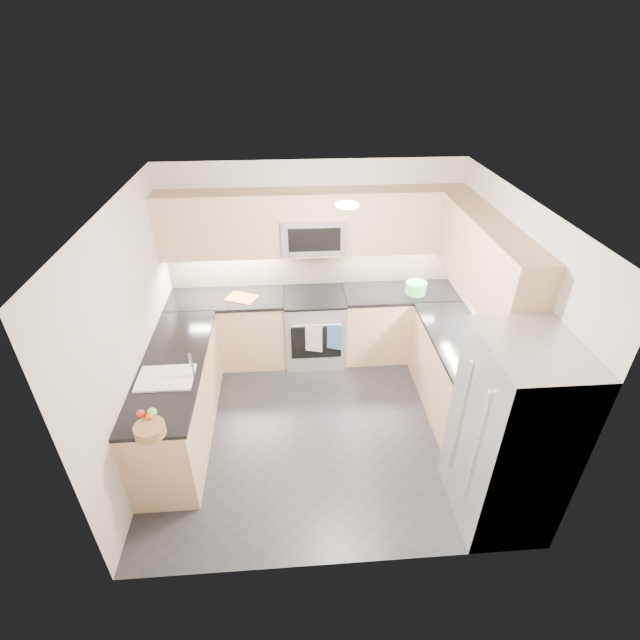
{
  "coord_description": "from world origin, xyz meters",
  "views": [
    {
      "loc": [
        -0.31,
        -3.75,
        3.71
      ],
      "look_at": [
        0.0,
        0.35,
        1.15
      ],
      "focal_mm": 26.0,
      "sensor_mm": 36.0,
      "label": 1
    }
  ],
  "objects_px": {
    "refrigerator": "(510,435)",
    "fruit_basket": "(150,430)",
    "cutting_board": "(242,298)",
    "utensil_bowl": "(416,288)",
    "microwave": "(313,233)",
    "gas_range": "(315,328)"
  },
  "relations": [
    {
      "from": "cutting_board",
      "to": "fruit_basket",
      "type": "relative_size",
      "value": 1.44
    },
    {
      "from": "refrigerator",
      "to": "fruit_basket",
      "type": "relative_size",
      "value": 7.24
    },
    {
      "from": "gas_range",
      "to": "fruit_basket",
      "type": "relative_size",
      "value": 3.66
    },
    {
      "from": "utensil_bowl",
      "to": "cutting_board",
      "type": "relative_size",
      "value": 0.72
    },
    {
      "from": "gas_range",
      "to": "microwave",
      "type": "xyz_separation_m",
      "value": [
        0.0,
        0.12,
        1.24
      ]
    },
    {
      "from": "microwave",
      "to": "cutting_board",
      "type": "relative_size",
      "value": 2.12
    },
    {
      "from": "microwave",
      "to": "cutting_board",
      "type": "distance_m",
      "value": 1.18
    },
    {
      "from": "microwave",
      "to": "cutting_board",
      "type": "xyz_separation_m",
      "value": [
        -0.89,
        -0.14,
        -0.75
      ]
    },
    {
      "from": "gas_range",
      "to": "fruit_basket",
      "type": "distance_m",
      "value": 2.73
    },
    {
      "from": "fruit_basket",
      "to": "refrigerator",
      "type": "bearing_deg",
      "value": -3.77
    },
    {
      "from": "gas_range",
      "to": "refrigerator",
      "type": "distance_m",
      "value": 2.86
    },
    {
      "from": "gas_range",
      "to": "fruit_basket",
      "type": "height_order",
      "value": "fruit_basket"
    },
    {
      "from": "fruit_basket",
      "to": "microwave",
      "type": "bearing_deg",
      "value": 57.97
    },
    {
      "from": "refrigerator",
      "to": "utensil_bowl",
      "type": "relative_size",
      "value": 6.97
    },
    {
      "from": "microwave",
      "to": "utensil_bowl",
      "type": "height_order",
      "value": "microwave"
    },
    {
      "from": "cutting_board",
      "to": "fruit_basket",
      "type": "distance_m",
      "value": 2.29
    },
    {
      "from": "gas_range",
      "to": "cutting_board",
      "type": "relative_size",
      "value": 2.54
    },
    {
      "from": "refrigerator",
      "to": "cutting_board",
      "type": "relative_size",
      "value": 5.02
    },
    {
      "from": "refrigerator",
      "to": "cutting_board",
      "type": "height_order",
      "value": "refrigerator"
    },
    {
      "from": "gas_range",
      "to": "microwave",
      "type": "relative_size",
      "value": 1.2
    },
    {
      "from": "gas_range",
      "to": "cutting_board",
      "type": "xyz_separation_m",
      "value": [
        -0.89,
        -0.02,
        0.49
      ]
    },
    {
      "from": "microwave",
      "to": "utensil_bowl",
      "type": "distance_m",
      "value": 1.45
    }
  ]
}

